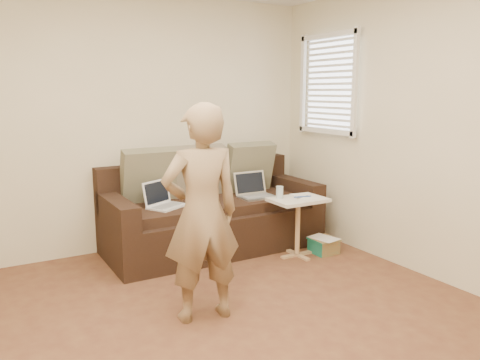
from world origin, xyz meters
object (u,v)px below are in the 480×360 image
at_px(laptop_silver, 257,198).
at_px(drinking_glass, 280,192).
at_px(person, 202,214).
at_px(laptop_white, 168,207).
at_px(striped_box, 324,245).
at_px(sofa, 213,209).
at_px(side_table, 298,227).

relative_size(laptop_silver, drinking_glass, 3.11).
bearing_deg(person, laptop_silver, -128.62).
distance_m(person, drinking_glass, 1.48).
height_order(laptop_white, striped_box, laptop_white).
xyz_separation_m(person, drinking_glass, (1.23, 0.82, -0.13)).
bearing_deg(sofa, drinking_glass, -49.32).
xyz_separation_m(person, side_table, (1.39, 0.72, -0.48)).
bearing_deg(striped_box, drinking_glass, 160.01).
relative_size(sofa, striped_box, 8.64).
xyz_separation_m(laptop_silver, person, (-1.22, -1.21, 0.26)).
bearing_deg(side_table, laptop_silver, 109.00).
bearing_deg(sofa, laptop_white, -173.18).
bearing_deg(sofa, person, -119.82).
xyz_separation_m(laptop_white, striped_box, (1.43, -0.63, -0.44)).
relative_size(person, drinking_glass, 12.97).
bearing_deg(sofa, striped_box, -37.61).
relative_size(sofa, laptop_silver, 5.90).
xyz_separation_m(sofa, laptop_white, (-0.53, -0.06, 0.10)).
distance_m(laptop_silver, drinking_glass, 0.42).
distance_m(drinking_glass, striped_box, 0.74).
height_order(laptop_silver, side_table, laptop_silver).
distance_m(laptop_white, striped_box, 1.62).
bearing_deg(laptop_silver, laptop_white, 176.24).
relative_size(laptop_white, side_table, 0.60).
xyz_separation_m(laptop_white, side_table, (1.15, -0.56, -0.23)).
height_order(sofa, side_table, sofa).
bearing_deg(drinking_glass, sofa, 130.68).
relative_size(laptop_white, person, 0.23).
bearing_deg(drinking_glass, laptop_silver, 91.20).
bearing_deg(laptop_silver, side_table, -70.35).
distance_m(laptop_white, drinking_glass, 1.10).
height_order(laptop_white, drinking_glass, drinking_glass).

